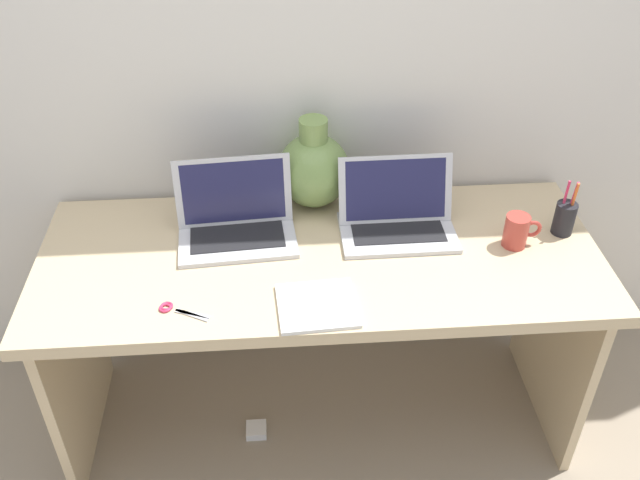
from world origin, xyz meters
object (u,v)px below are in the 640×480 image
Objects in this scene: green_vase at (314,169)px; coffee_mug at (517,230)px; notebook_stack at (317,306)px; power_brick at (256,430)px; laptop_left at (236,217)px; scissors at (175,310)px; pen_cup at (565,217)px; laptop_right at (397,213)px.

green_vase is 0.65m from coffee_mug.
power_brick is at bearing 139.07° from notebook_stack.
green_vase reaches higher than power_brick.
laptop_left is at bearing 122.09° from notebook_stack.
laptop_left is 0.42m from notebook_stack.
laptop_left is 3.26× the size of coffee_mug.
notebook_stack is 0.38m from scissors.
green_vase is at bearing 55.88° from power_brick.
notebook_stack is 0.78m from power_brick.
scissors is (-0.38, 0.01, -0.00)m from notebook_stack.
pen_cup is at bearing 16.50° from coffee_mug.
green_vase is at bearing 50.99° from scissors.
notebook_stack is at bearing -2.16° from scissors.
laptop_left reaches higher than power_brick.
pen_cup is at bearing 13.29° from scissors.
notebook_stack reaches higher than scissors.
green_vase is at bearing 154.95° from coffee_mug.
coffee_mug is (0.59, -0.28, -0.07)m from green_vase.
green_vase reaches higher than laptop_left.
green_vase reaches higher than scissors.
laptop_right reaches higher than coffee_mug.
laptop_right is at bearing 27.25° from scissors.
green_vase is 4.26× the size of power_brick.
green_vase is (-0.24, 0.17, 0.07)m from laptop_right.
coffee_mug is at bearing 12.75° from scissors.
power_brick is at bearing -124.12° from green_vase.
power_brick is (-0.20, 0.18, -0.73)m from notebook_stack.
green_vase is at bearing 163.23° from pen_cup.
coffee_mug is at bearing -7.94° from laptop_left.
laptop_right is at bearing 19.99° from power_brick.
pen_cup is at bearing -16.77° from green_vase.
pen_cup reaches higher than power_brick.
coffee_mug is (0.61, 0.24, 0.05)m from notebook_stack.
laptop_right is 3.13× the size of coffee_mug.
pen_cup reaches higher than scissors.
scissors is (-0.65, -0.33, -0.05)m from laptop_right.
laptop_left reaches higher than coffee_mug.
coffee_mug reaches higher than power_brick.
green_vase is 0.65m from scissors.
scissors is (-0.16, -0.34, -0.06)m from laptop_left.
laptop_left is 1.74× the size of notebook_stack.
notebook_stack is at bearing -57.91° from laptop_left.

